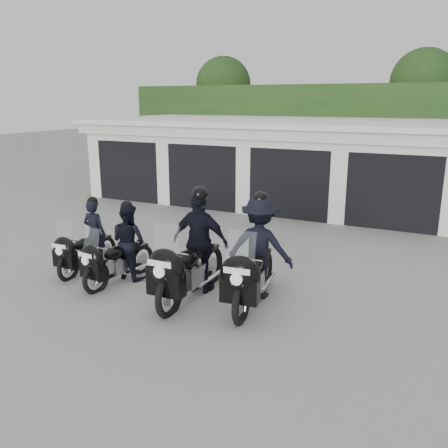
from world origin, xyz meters
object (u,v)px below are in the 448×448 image
at_px(police_bike_a, 87,241).
at_px(police_bike_b, 123,247).
at_px(police_bike_d, 257,254).
at_px(police_bike_c, 195,250).

relative_size(police_bike_a, police_bike_b, 0.96).
bearing_deg(police_bike_d, police_bike_a, 174.98).
xyz_separation_m(police_bike_a, police_bike_d, (3.97, 0.13, 0.24)).
height_order(police_bike_b, police_bike_d, police_bike_d).
xyz_separation_m(police_bike_a, police_bike_c, (2.82, -0.16, 0.26)).
bearing_deg(police_bike_c, police_bike_a, 175.95).
bearing_deg(police_bike_c, police_bike_b, 178.88).
relative_size(police_bike_a, police_bike_d, 0.79).
relative_size(police_bike_a, police_bike_c, 0.77).
distance_m(police_bike_a, police_bike_b, 1.10).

